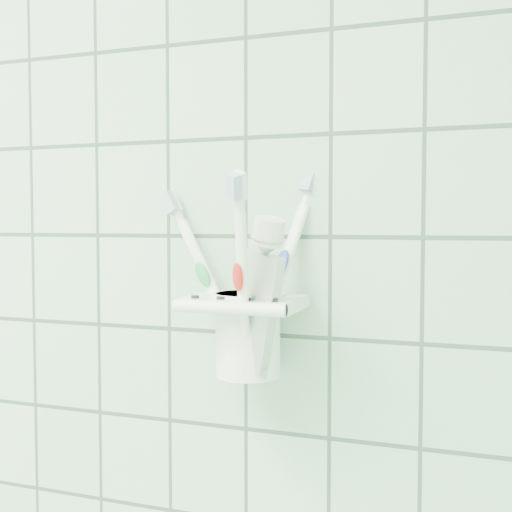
{
  "coord_description": "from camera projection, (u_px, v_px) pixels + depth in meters",
  "views": [
    {
      "loc": [
        0.89,
        0.55,
        1.37
      ],
      "look_at": [
        0.7,
        1.1,
        1.34
      ],
      "focal_mm": 45.0,
      "sensor_mm": 36.0,
      "label": 1
    }
  ],
  "objects": [
    {
      "name": "toothbrush_blue",
      "position": [
        250.0,
        261.0,
        0.63
      ],
      "size": [
        0.06,
        0.07,
        0.21
      ],
      "rotation": [
        -0.39,
        0.1,
        -0.38
      ],
      "color": "white",
      "rests_on": "cup"
    },
    {
      "name": "cup",
      "position": [
        248.0,
        330.0,
        0.65
      ],
      "size": [
        0.07,
        0.07,
        0.08
      ],
      "color": "white",
      "rests_on": "holder_bracket"
    },
    {
      "name": "toothbrush_orange",
      "position": [
        245.0,
        267.0,
        0.63
      ],
      "size": [
        0.04,
        0.08,
        0.2
      ],
      "rotation": [
        0.26,
        0.28,
        -0.52
      ],
      "color": "white",
      "rests_on": "cup"
    },
    {
      "name": "toothbrush_pink",
      "position": [
        246.0,
        264.0,
        0.66
      ],
      "size": [
        0.1,
        0.03,
        0.2
      ],
      "rotation": [
        0.01,
        -0.52,
        -0.23
      ],
      "color": "white",
      "rests_on": "cup"
    },
    {
      "name": "toothpaste_tube",
      "position": [
        248.0,
        281.0,
        0.63
      ],
      "size": [
        0.07,
        0.04,
        0.17
      ],
      "rotation": [
        0.09,
        0.25,
        -0.32
      ],
      "color": "silver",
      "rests_on": "cup"
    },
    {
      "name": "holder_bracket",
      "position": [
        245.0,
        304.0,
        0.64
      ],
      "size": [
        0.11,
        0.1,
        0.03
      ],
      "color": "white",
      "rests_on": "wall_back"
    }
  ]
}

